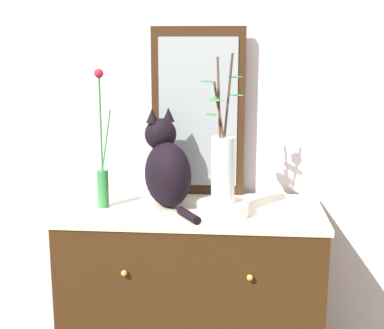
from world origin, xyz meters
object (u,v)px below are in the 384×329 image
cat_sitting (167,167)px  vase_slim_green (103,171)px  vase_glass_clear (223,165)px  sideboard (192,303)px  mirror_leaning (198,113)px  bowl_porcelain (222,209)px

cat_sitting → vase_slim_green: vase_slim_green is taller
vase_glass_clear → vase_slim_green: bearing=171.6°
sideboard → cat_sitting: cat_sitting is taller
mirror_leaning → bowl_porcelain: mirror_leaning is taller
cat_sitting → vase_slim_green: (-0.25, -0.04, -0.01)m
mirror_leaning → vase_glass_clear: 0.36m
mirror_leaning → cat_sitting: 0.30m
vase_slim_green → bowl_porcelain: bearing=-8.4°
cat_sitting → vase_slim_green: 0.26m
mirror_leaning → vase_slim_green: (-0.37, -0.23, -0.21)m
sideboard → vase_glass_clear: (0.12, -0.09, 0.62)m
mirror_leaning → bowl_porcelain: (0.12, -0.30, -0.33)m
cat_sitting → vase_slim_green: size_ratio=0.71×
sideboard → cat_sitting: 0.59m
cat_sitting → bowl_porcelain: size_ratio=1.98×
mirror_leaning → cat_sitting: (-0.11, -0.19, -0.20)m
cat_sitting → sideboard: bearing=-13.9°
cat_sitting → mirror_leaning: bearing=59.2°
sideboard → bowl_porcelain: size_ratio=5.27×
mirror_leaning → vase_slim_green: mirror_leaning is taller
sideboard → mirror_leaning: 0.81m
mirror_leaning → vase_slim_green: bearing=-147.8°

